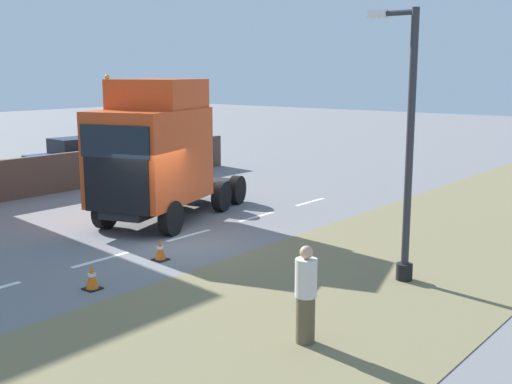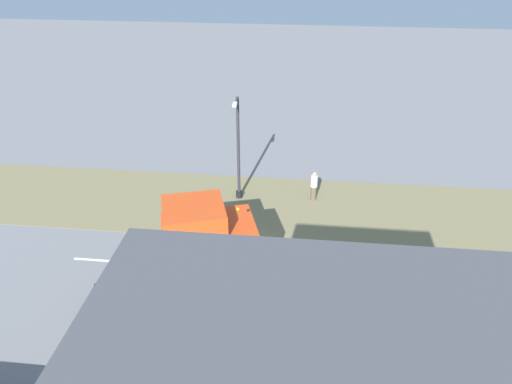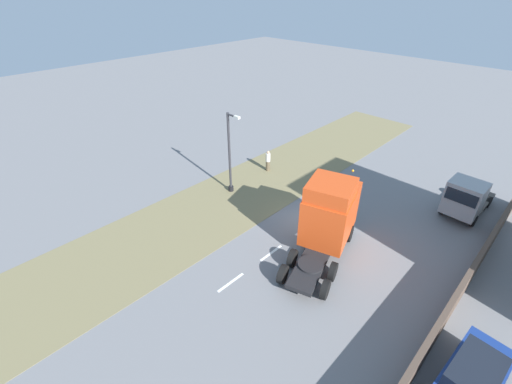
{
  "view_description": "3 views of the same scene",
  "coord_description": "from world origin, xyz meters",
  "px_view_note": "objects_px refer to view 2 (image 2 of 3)",
  "views": [
    {
      "loc": [
        -13.08,
        12.38,
        4.75
      ],
      "look_at": [
        -1.18,
        -2.4,
        1.2
      ],
      "focal_mm": 45.0,
      "sensor_mm": 36.0,
      "label": 1
    },
    {
      "loc": [
        18.44,
        2.93,
        14.58
      ],
      "look_at": [
        -2.89,
        0.56,
        2.62
      ],
      "focal_mm": 35.0,
      "sensor_mm": 36.0,
      "label": 2
    },
    {
      "loc": [
        9.9,
        -15.36,
        13.71
      ],
      "look_at": [
        -2.35,
        -2.76,
        2.69
      ],
      "focal_mm": 24.0,
      "sensor_mm": 36.0,
      "label": 3
    }
  ],
  "objects_px": {
    "traffic_cone_trailing": "(324,249)",
    "pedestrian": "(314,186)",
    "traffic_cone_lead": "(273,252)",
    "lamp_post": "(238,155)",
    "lorry_cab": "(203,252)",
    "flatbed_truck": "(440,377)"
  },
  "relations": [
    {
      "from": "traffic_cone_trailing",
      "to": "pedestrian",
      "type": "bearing_deg",
      "value": -173.63
    },
    {
      "from": "traffic_cone_lead",
      "to": "traffic_cone_trailing",
      "type": "distance_m",
      "value": 2.54
    },
    {
      "from": "lamp_post",
      "to": "lorry_cab",
      "type": "bearing_deg",
      "value": -1.8
    },
    {
      "from": "lamp_post",
      "to": "pedestrian",
      "type": "height_order",
      "value": "lamp_post"
    },
    {
      "from": "flatbed_truck",
      "to": "traffic_cone_lead",
      "type": "bearing_deg",
      "value": 39.01
    },
    {
      "from": "lorry_cab",
      "to": "pedestrian",
      "type": "distance_m",
      "value": 10.11
    },
    {
      "from": "flatbed_truck",
      "to": "lamp_post",
      "type": "relative_size",
      "value": 0.87
    },
    {
      "from": "lamp_post",
      "to": "flatbed_truck",
      "type": "bearing_deg",
      "value": 32.31
    },
    {
      "from": "flatbed_truck",
      "to": "traffic_cone_lead",
      "type": "distance_m",
      "value": 10.02
    },
    {
      "from": "lorry_cab",
      "to": "traffic_cone_lead",
      "type": "relative_size",
      "value": 12.28
    },
    {
      "from": "traffic_cone_trailing",
      "to": "traffic_cone_lead",
      "type": "bearing_deg",
      "value": -79.01
    },
    {
      "from": "lorry_cab",
      "to": "traffic_cone_lead",
      "type": "distance_m",
      "value": 4.57
    },
    {
      "from": "lorry_cab",
      "to": "traffic_cone_trailing",
      "type": "bearing_deg",
      "value": 107.04
    },
    {
      "from": "traffic_cone_trailing",
      "to": "lorry_cab",
      "type": "bearing_deg",
      "value": -55.54
    },
    {
      "from": "traffic_cone_trailing",
      "to": "lamp_post",
      "type": "bearing_deg",
      "value": -135.65
    },
    {
      "from": "traffic_cone_lead",
      "to": "traffic_cone_trailing",
      "type": "height_order",
      "value": "same"
    },
    {
      "from": "lorry_cab",
      "to": "traffic_cone_trailing",
      "type": "relative_size",
      "value": 12.28
    },
    {
      "from": "pedestrian",
      "to": "lorry_cab",
      "type": "bearing_deg",
      "value": -27.4
    },
    {
      "from": "lorry_cab",
      "to": "traffic_cone_lead",
      "type": "xyz_separation_m",
      "value": [
        -3.09,
        2.71,
        -2.0
      ]
    },
    {
      "from": "lamp_post",
      "to": "traffic_cone_lead",
      "type": "distance_m",
      "value": 6.53
    },
    {
      "from": "lamp_post",
      "to": "traffic_cone_trailing",
      "type": "relative_size",
      "value": 10.57
    },
    {
      "from": "pedestrian",
      "to": "traffic_cone_lead",
      "type": "bearing_deg",
      "value": -18.11
    }
  ]
}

